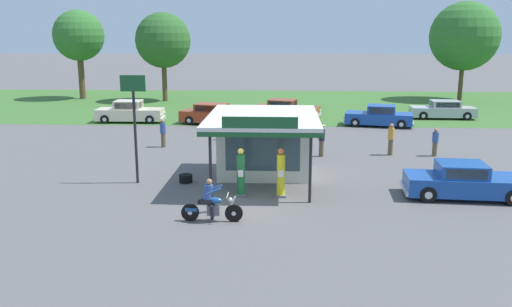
% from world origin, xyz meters
% --- Properties ---
extents(ground_plane, '(300.00, 300.00, 0.00)m').
position_xyz_m(ground_plane, '(0.00, 0.00, 0.00)').
color(ground_plane, '#5B5959').
extents(grass_verge_strip, '(120.00, 24.00, 0.01)m').
position_xyz_m(grass_verge_strip, '(0.00, 30.00, 0.00)').
color(grass_verge_strip, '#3D6B2D').
rests_on(grass_verge_strip, ground).
extents(service_station_kiosk, '(4.85, 6.74, 3.49)m').
position_xyz_m(service_station_kiosk, '(0.48, 4.48, 1.75)').
color(service_station_kiosk, beige).
rests_on(service_station_kiosk, ground).
extents(gas_pump_nearside, '(0.44, 0.44, 2.03)m').
position_xyz_m(gas_pump_nearside, '(-0.34, 1.14, 0.93)').
color(gas_pump_nearside, slate).
rests_on(gas_pump_nearside, ground).
extents(gas_pump_offside, '(0.44, 0.44, 2.05)m').
position_xyz_m(gas_pump_offside, '(1.29, 1.14, 0.94)').
color(gas_pump_offside, slate).
rests_on(gas_pump_offside, ground).
extents(motorcycle_with_rider, '(2.21, 0.70, 1.58)m').
position_xyz_m(motorcycle_with_rider, '(-1.19, -1.92, 0.65)').
color(motorcycle_with_rider, black).
rests_on(motorcycle_with_rider, ground).
extents(featured_classic_sedan, '(5.07, 2.26, 1.45)m').
position_xyz_m(featured_classic_sedan, '(8.79, 1.41, 0.66)').
color(featured_classic_sedan, '#19479E').
rests_on(featured_classic_sedan, ground).
extents(parked_car_back_row_right, '(5.18, 1.97, 1.63)m').
position_xyz_m(parked_car_back_row_right, '(-10.15, 19.41, 0.73)').
color(parked_car_back_row_right, beige).
rests_on(parked_car_back_row_right, ground).
extents(parked_car_back_row_centre_left, '(5.11, 1.95, 1.43)m').
position_xyz_m(parked_car_back_row_centre_left, '(13.93, 22.26, 0.66)').
color(parked_car_back_row_centre_left, '#B7B7BC').
rests_on(parked_car_back_row_centre_left, ground).
extents(parked_car_back_row_left, '(5.73, 3.17, 1.52)m').
position_xyz_m(parked_car_back_row_left, '(-3.56, 18.71, 0.70)').
color(parked_car_back_row_left, '#993819').
rests_on(parked_car_back_row_left, ground).
extents(parked_car_back_row_far_left, '(5.16, 2.86, 1.52)m').
position_xyz_m(parked_car_back_row_far_left, '(8.33, 18.58, 0.69)').
color(parked_car_back_row_far_left, '#19479E').
rests_on(parked_car_back_row_far_left, ground).
extents(parked_car_second_row_spare, '(5.55, 3.20, 1.40)m').
position_xyz_m(parked_car_second_row_spare, '(1.62, 22.37, 0.64)').
color(parked_car_second_row_spare, '#993819').
rests_on(parked_car_second_row_spare, ground).
extents(bystander_strolling_foreground, '(0.38, 0.38, 1.75)m').
position_xyz_m(bystander_strolling_foreground, '(-1.79, 12.97, 0.95)').
color(bystander_strolling_foreground, '#2D3351').
rests_on(bystander_strolling_foreground, ground).
extents(bystander_admiring_sedan, '(0.34, 0.34, 1.76)m').
position_xyz_m(bystander_admiring_sedan, '(7.31, 9.11, 0.94)').
color(bystander_admiring_sedan, brown).
rests_on(bystander_admiring_sedan, ground).
extents(bystander_chatting_near_pumps, '(0.34, 0.34, 1.53)m').
position_xyz_m(bystander_chatting_near_pumps, '(9.68, 8.99, 0.80)').
color(bystander_chatting_near_pumps, brown).
rests_on(bystander_chatting_near_pumps, ground).
extents(bystander_leaning_by_kiosk, '(0.38, 0.38, 1.76)m').
position_xyz_m(bystander_leaning_by_kiosk, '(3.48, 8.59, 0.95)').
color(bystander_leaning_by_kiosk, brown).
rests_on(bystander_leaning_by_kiosk, ground).
extents(bystander_standing_back_lot, '(0.34, 0.34, 1.66)m').
position_xyz_m(bystander_standing_back_lot, '(-5.66, 10.59, 0.88)').
color(bystander_standing_back_lot, brown).
rests_on(bystander_standing_back_lot, ground).
extents(tree_oak_right, '(5.03, 5.03, 8.84)m').
position_xyz_m(tree_oak_right, '(-19.04, 33.56, 6.28)').
color(tree_oak_right, brown).
rests_on(tree_oak_right, ground).
extents(tree_oak_far_right, '(6.70, 6.70, 9.61)m').
position_xyz_m(tree_oak_far_right, '(18.91, 34.35, 6.11)').
color(tree_oak_far_right, brown).
rests_on(tree_oak_far_right, ground).
extents(tree_oak_centre, '(5.31, 5.31, 8.54)m').
position_xyz_m(tree_oak_centre, '(-10.22, 32.17, 5.78)').
color(tree_oak_centre, brown).
rests_on(tree_oak_centre, ground).
extents(roadside_pole_sign, '(1.10, 0.12, 4.82)m').
position_xyz_m(roadside_pole_sign, '(-5.15, 2.91, 3.29)').
color(roadside_pole_sign, black).
rests_on(roadside_pole_sign, ground).
extents(spare_tire_stack, '(0.60, 0.60, 0.36)m').
position_xyz_m(spare_tire_stack, '(-3.00, 3.08, 0.18)').
color(spare_tire_stack, black).
rests_on(spare_tire_stack, ground).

